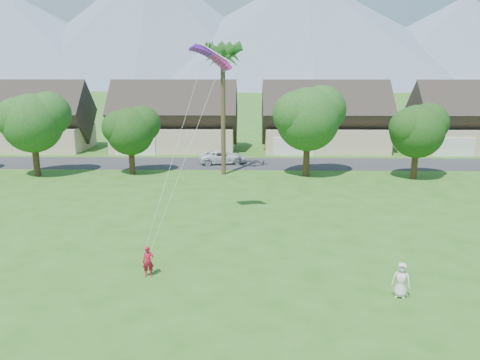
{
  "coord_description": "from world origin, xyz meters",
  "views": [
    {
      "loc": [
        0.56,
        -16.27,
        9.99
      ],
      "look_at": [
        0.0,
        10.0,
        3.8
      ],
      "focal_mm": 35.0,
      "sensor_mm": 36.0,
      "label": 1
    }
  ],
  "objects_px": {
    "watcher": "(401,280)",
    "parked_car": "(223,157)",
    "parafoil_kite": "(212,55)",
    "kite_flyer": "(148,262)"
  },
  "relations": [
    {
      "from": "kite_flyer",
      "to": "watcher",
      "type": "bearing_deg",
      "value": -19.63
    },
    {
      "from": "kite_flyer",
      "to": "watcher",
      "type": "relative_size",
      "value": 0.94
    },
    {
      "from": "kite_flyer",
      "to": "watcher",
      "type": "xyz_separation_m",
      "value": [
        11.82,
        -1.93,
        0.05
      ]
    },
    {
      "from": "watcher",
      "to": "parked_car",
      "type": "relative_size",
      "value": 0.32
    },
    {
      "from": "kite_flyer",
      "to": "parked_car",
      "type": "bearing_deg",
      "value": 75.6
    },
    {
      "from": "kite_flyer",
      "to": "parked_car",
      "type": "height_order",
      "value": "kite_flyer"
    },
    {
      "from": "kite_flyer",
      "to": "parafoil_kite",
      "type": "xyz_separation_m",
      "value": [
        2.63,
        8.31,
        10.13
      ]
    },
    {
      "from": "watcher",
      "to": "parked_car",
      "type": "xyz_separation_m",
      "value": [
        -9.78,
        30.76,
        -0.1
      ]
    },
    {
      "from": "parked_car",
      "to": "watcher",
      "type": "bearing_deg",
      "value": -174.1
    },
    {
      "from": "parked_car",
      "to": "parafoil_kite",
      "type": "distance_m",
      "value": 22.92
    }
  ]
}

